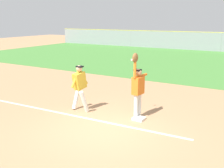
# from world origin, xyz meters

# --- Properties ---
(ground_plane) EXTENTS (74.11, 74.11, 0.00)m
(ground_plane) POSITION_xyz_m (0.00, 0.00, 0.00)
(ground_plane) COLOR tan
(outfield_grass) EXTENTS (41.80, 16.22, 0.01)m
(outfield_grass) POSITION_xyz_m (0.00, 14.86, 0.01)
(outfield_grass) COLOR #478438
(outfield_grass) RESTS_ON ground_plane
(chalk_foul_line) EXTENTS (11.99, 0.60, 0.01)m
(chalk_foul_line) POSITION_xyz_m (-3.41, 0.33, 0.00)
(chalk_foul_line) COLOR white
(chalk_foul_line) RESTS_ON ground_plane
(first_base) EXTENTS (0.39, 0.39, 0.08)m
(first_base) POSITION_xyz_m (0.59, 1.23, 0.04)
(first_base) COLOR white
(first_base) RESTS_ON ground_plane
(fielder) EXTENTS (0.31, 0.90, 2.28)m
(fielder) POSITION_xyz_m (0.44, 1.39, 1.12)
(fielder) COLOR silver
(fielder) RESTS_ON ground_plane
(runner) EXTENTS (0.74, 0.85, 1.72)m
(runner) POSITION_xyz_m (-1.69, 0.97, 1.00)
(runner) COLOR white
(runner) RESTS_ON ground_plane
(baseball) EXTENTS (0.07, 0.07, 0.07)m
(baseball) POSITION_xyz_m (0.11, 1.59, 1.97)
(baseball) COLOR white
(outfield_fence) EXTENTS (41.88, 0.08, 2.00)m
(outfield_fence) POSITION_xyz_m (0.00, 22.97, 1.00)
(outfield_fence) COLOR #93999E
(outfield_fence) RESTS_ON ground_plane
(parked_car_tan) EXTENTS (4.46, 2.24, 1.25)m
(parked_car_tan) POSITION_xyz_m (-10.89, 26.65, 0.67)
(parked_car_tan) COLOR tan
(parked_car_tan) RESTS_ON ground_plane
(parked_car_silver) EXTENTS (4.52, 2.36, 1.25)m
(parked_car_silver) POSITION_xyz_m (-6.45, 27.28, 0.67)
(parked_car_silver) COLOR #B7B7BC
(parked_car_silver) RESTS_ON ground_plane
(parked_car_black) EXTENTS (4.52, 2.36, 1.25)m
(parked_car_black) POSITION_xyz_m (-1.64, 26.68, 0.67)
(parked_car_black) COLOR black
(parked_car_black) RESTS_ON ground_plane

